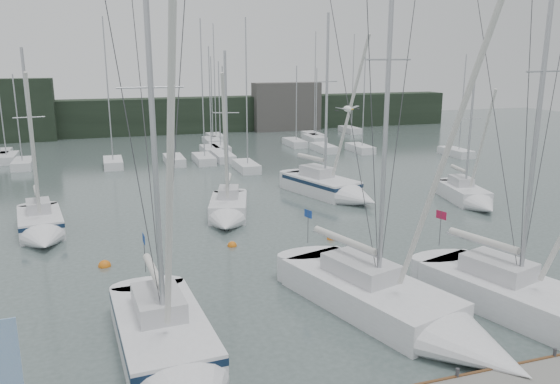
{
  "coord_description": "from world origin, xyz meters",
  "views": [
    {
      "loc": [
        -8.47,
        -17.31,
        10.54
      ],
      "look_at": [
        -1.13,
        5.0,
        4.76
      ],
      "focal_mm": 35.0,
      "sensor_mm": 36.0,
      "label": 1
    }
  ],
  "objects_px": {
    "sailboat_mid_a": "(41,228)",
    "buoy_c": "(105,266)",
    "buoy_b": "(331,239)",
    "sailboat_near_right": "(556,313)",
    "sailboat_near_center": "(414,317)",
    "sailboat_near_left": "(172,358)",
    "sailboat_mid_e": "(471,198)",
    "buoy_a": "(232,246)",
    "sailboat_mid_c": "(228,213)",
    "sailboat_mid_d": "(335,189)"
  },
  "relations": [
    {
      "from": "sailboat_near_center",
      "to": "sailboat_mid_e",
      "type": "bearing_deg",
      "value": 30.54
    },
    {
      "from": "sailboat_near_left",
      "to": "sailboat_mid_c",
      "type": "height_order",
      "value": "sailboat_near_left"
    },
    {
      "from": "buoy_a",
      "to": "buoy_b",
      "type": "bearing_deg",
      "value": -6.04
    },
    {
      "from": "sailboat_mid_c",
      "to": "sailboat_mid_e",
      "type": "bearing_deg",
      "value": 10.83
    },
    {
      "from": "sailboat_mid_a",
      "to": "sailboat_near_left",
      "type": "bearing_deg",
      "value": -79.8
    },
    {
      "from": "sailboat_near_right",
      "to": "buoy_a",
      "type": "distance_m",
      "value": 16.9
    },
    {
      "from": "sailboat_mid_a",
      "to": "sailboat_mid_e",
      "type": "bearing_deg",
      "value": -10.98
    },
    {
      "from": "sailboat_mid_a",
      "to": "buoy_c",
      "type": "bearing_deg",
      "value": -67.68
    },
    {
      "from": "sailboat_mid_c",
      "to": "sailboat_mid_e",
      "type": "relative_size",
      "value": 1.13
    },
    {
      "from": "sailboat_near_left",
      "to": "buoy_a",
      "type": "height_order",
      "value": "sailboat_near_left"
    },
    {
      "from": "sailboat_mid_a",
      "to": "sailboat_mid_c",
      "type": "distance_m",
      "value": 11.42
    },
    {
      "from": "buoy_b",
      "to": "buoy_c",
      "type": "distance_m",
      "value": 12.96
    },
    {
      "from": "sailboat_mid_d",
      "to": "sailboat_mid_e",
      "type": "height_order",
      "value": "sailboat_mid_d"
    },
    {
      "from": "buoy_a",
      "to": "sailboat_near_left",
      "type": "bearing_deg",
      "value": -112.12
    },
    {
      "from": "sailboat_near_left",
      "to": "sailboat_mid_a",
      "type": "height_order",
      "value": "sailboat_near_left"
    },
    {
      "from": "sailboat_mid_a",
      "to": "sailboat_near_right",
      "type": "bearing_deg",
      "value": -49.74
    },
    {
      "from": "sailboat_near_left",
      "to": "sailboat_near_right",
      "type": "relative_size",
      "value": 0.96
    },
    {
      "from": "sailboat_near_center",
      "to": "sailboat_near_left",
      "type": "bearing_deg",
      "value": 164.55
    },
    {
      "from": "sailboat_near_right",
      "to": "sailboat_mid_a",
      "type": "distance_m",
      "value": 27.8
    },
    {
      "from": "sailboat_near_right",
      "to": "buoy_c",
      "type": "height_order",
      "value": "sailboat_near_right"
    },
    {
      "from": "sailboat_near_center",
      "to": "sailboat_mid_a",
      "type": "bearing_deg",
      "value": 114.77
    },
    {
      "from": "buoy_a",
      "to": "sailboat_near_center",
      "type": "bearing_deg",
      "value": -69.36
    },
    {
      "from": "sailboat_near_center",
      "to": "sailboat_mid_d",
      "type": "relative_size",
      "value": 1.21
    },
    {
      "from": "buoy_b",
      "to": "buoy_c",
      "type": "relative_size",
      "value": 0.78
    },
    {
      "from": "sailboat_near_left",
      "to": "sailboat_mid_c",
      "type": "xyz_separation_m",
      "value": [
        5.85,
        17.14,
        -0.06
      ]
    },
    {
      "from": "sailboat_near_left",
      "to": "sailboat_near_center",
      "type": "relative_size",
      "value": 0.91
    },
    {
      "from": "sailboat_mid_a",
      "to": "buoy_c",
      "type": "height_order",
      "value": "sailboat_mid_a"
    },
    {
      "from": "sailboat_mid_e",
      "to": "buoy_c",
      "type": "relative_size",
      "value": 15.81
    },
    {
      "from": "sailboat_near_right",
      "to": "sailboat_mid_e",
      "type": "xyz_separation_m",
      "value": [
        8.74,
        16.92,
        -0.1
      ]
    },
    {
      "from": "sailboat_mid_c",
      "to": "sailboat_mid_d",
      "type": "xyz_separation_m",
      "value": [
        9.27,
        3.48,
        0.09
      ]
    },
    {
      "from": "sailboat_near_left",
      "to": "buoy_c",
      "type": "height_order",
      "value": "sailboat_near_left"
    },
    {
      "from": "sailboat_near_left",
      "to": "sailboat_near_right",
      "type": "bearing_deg",
      "value": -8.85
    },
    {
      "from": "sailboat_near_left",
      "to": "buoy_c",
      "type": "bearing_deg",
      "value": 96.64
    },
    {
      "from": "sailboat_near_left",
      "to": "sailboat_mid_a",
      "type": "distance_m",
      "value": 18.18
    },
    {
      "from": "sailboat_mid_a",
      "to": "buoy_b",
      "type": "distance_m",
      "value": 17.42
    },
    {
      "from": "sailboat_near_right",
      "to": "buoy_b",
      "type": "bearing_deg",
      "value": 91.26
    },
    {
      "from": "sailboat_mid_c",
      "to": "sailboat_mid_d",
      "type": "relative_size",
      "value": 0.8
    },
    {
      "from": "sailboat_near_right",
      "to": "buoy_a",
      "type": "bearing_deg",
      "value": 110.03
    },
    {
      "from": "sailboat_near_center",
      "to": "sailboat_mid_a",
      "type": "relative_size",
      "value": 1.5
    },
    {
      "from": "sailboat_near_left",
      "to": "buoy_b",
      "type": "relative_size",
      "value": 31.69
    },
    {
      "from": "sailboat_mid_d",
      "to": "sailboat_mid_e",
      "type": "bearing_deg",
      "value": -47.86
    },
    {
      "from": "sailboat_near_left",
      "to": "buoy_c",
      "type": "xyz_separation_m",
      "value": [
        -2.07,
        11.23,
        -0.64
      ]
    },
    {
      "from": "sailboat_near_right",
      "to": "sailboat_mid_e",
      "type": "distance_m",
      "value": 19.05
    },
    {
      "from": "sailboat_near_left",
      "to": "sailboat_near_right",
      "type": "distance_m",
      "value": 15.11
    },
    {
      "from": "buoy_b",
      "to": "sailboat_near_left",
      "type": "bearing_deg",
      "value": -133.18
    },
    {
      "from": "sailboat_near_right",
      "to": "sailboat_mid_c",
      "type": "height_order",
      "value": "sailboat_near_right"
    },
    {
      "from": "buoy_a",
      "to": "buoy_c",
      "type": "distance_m",
      "value": 7.11
    },
    {
      "from": "buoy_c",
      "to": "buoy_b",
      "type": "bearing_deg",
      "value": 1.6
    },
    {
      "from": "sailboat_near_left",
      "to": "sailboat_mid_e",
      "type": "xyz_separation_m",
      "value": [
        23.8,
        15.59,
        -0.12
      ]
    },
    {
      "from": "sailboat_near_center",
      "to": "sailboat_mid_c",
      "type": "xyz_separation_m",
      "value": [
        -3.65,
        16.95,
        -0.02
      ]
    }
  ]
}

